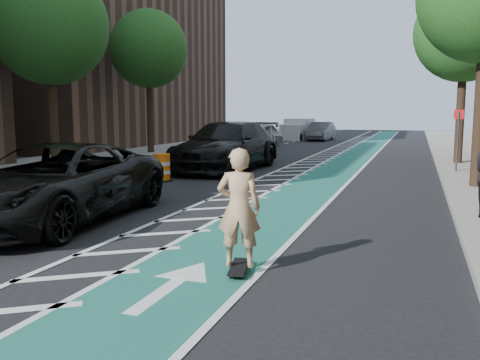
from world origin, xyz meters
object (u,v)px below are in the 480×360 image
at_px(suv_far, 226,146).
at_px(barrel_a, 162,168).
at_px(skateboarder, 239,208).
at_px(suv_near, 54,183).

height_order(suv_far, barrel_a, suv_far).
xyz_separation_m(skateboarder, suv_far, (-5.01, 12.74, -0.01)).
height_order(skateboarder, barrel_a, skateboarder).
bearing_deg(barrel_a, suv_near, -82.51).
distance_m(skateboarder, suv_far, 13.70).
xyz_separation_m(suv_near, suv_far, (0.01, 10.65, 0.14)).
xyz_separation_m(suv_near, barrel_a, (-0.87, 6.65, -0.41)).
bearing_deg(skateboarder, suv_near, -35.15).
bearing_deg(barrel_a, skateboarder, -56.00).
bearing_deg(suv_far, skateboarder, -65.56).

